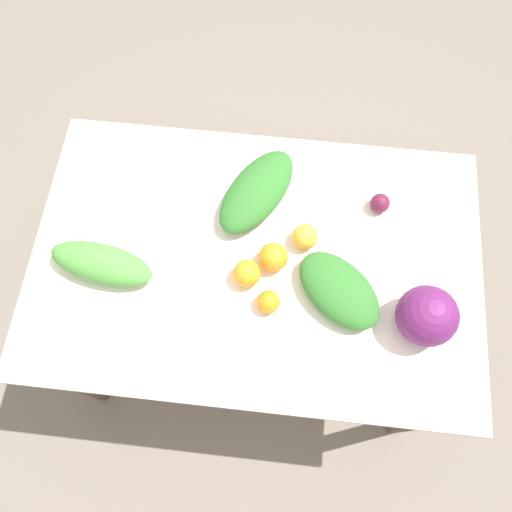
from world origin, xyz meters
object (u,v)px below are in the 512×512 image
at_px(greens_bunch_beet_tops, 339,290).
at_px(orange_2, 247,274).
at_px(beet_root, 380,203).
at_px(orange_1, 269,302).
at_px(greens_bunch_dandelion, 257,191).
at_px(orange_3, 305,237).
at_px(greens_bunch_scallion, 101,263).
at_px(cabbage_purple, 427,316).
at_px(orange_0, 273,257).

distance_m(greens_bunch_beet_tops, orange_2, 0.26).
height_order(greens_bunch_beet_tops, beet_root, greens_bunch_beet_tops).
bearing_deg(orange_1, orange_2, 133.00).
distance_m(greens_bunch_dandelion, orange_3, 0.20).
bearing_deg(greens_bunch_scallion, orange_1, -6.82).
bearing_deg(orange_3, cabbage_purple, -32.68).
height_order(greens_bunch_beet_tops, orange_1, greens_bunch_beet_tops).
height_order(beet_root, orange_0, orange_0).
bearing_deg(orange_0, greens_bunch_beet_tops, -22.32).
bearing_deg(orange_1, cabbage_purple, -1.01).
xyz_separation_m(cabbage_purple, greens_bunch_dandelion, (-0.48, 0.34, -0.04)).
bearing_deg(orange_2, orange_1, -47.00).
bearing_deg(orange_3, greens_bunch_dandelion, 140.11).
bearing_deg(orange_0, greens_bunch_dandelion, 108.70).
bearing_deg(orange_2, greens_bunch_dandelion, 89.92).
distance_m(beet_root, orange_1, 0.45).
height_order(cabbage_purple, orange_1, cabbage_purple).
distance_m(greens_bunch_beet_tops, greens_bunch_scallion, 0.66).
bearing_deg(greens_bunch_scallion, greens_bunch_beet_tops, -0.42).
bearing_deg(orange_2, cabbage_purple, -9.46).
distance_m(orange_1, orange_3, 0.22).
bearing_deg(beet_root, cabbage_purple, -71.56).
bearing_deg(orange_2, beet_root, 35.92).
relative_size(greens_bunch_beet_tops, beet_root, 4.54).
xyz_separation_m(greens_bunch_scallion, orange_1, (0.47, -0.06, -0.01)).
distance_m(greens_bunch_scallion, beet_root, 0.82).
xyz_separation_m(greens_bunch_dandelion, orange_1, (0.07, -0.33, -0.01)).
relative_size(greens_bunch_beet_tops, orange_0, 3.17).
bearing_deg(greens_bunch_dandelion, orange_3, -39.89).
height_order(greens_bunch_beet_tops, greens_bunch_scallion, greens_bunch_scallion).
xyz_separation_m(cabbage_purple, orange_1, (-0.41, 0.01, -0.05)).
bearing_deg(cabbage_purple, greens_bunch_scallion, 175.88).
height_order(greens_bunch_beet_tops, orange_2, greens_bunch_beet_tops).
relative_size(greens_bunch_scallion, orange_1, 4.59).
bearing_deg(orange_0, orange_3, 41.26).
distance_m(cabbage_purple, orange_0, 0.44).
bearing_deg(orange_1, greens_bunch_beet_tops, 15.38).
bearing_deg(beet_root, orange_1, -131.41).
bearing_deg(orange_3, greens_bunch_beet_tops, -55.78).
relative_size(greens_bunch_dandelion, orange_1, 4.88).
bearing_deg(orange_1, orange_0, 89.65).
height_order(greens_bunch_scallion, orange_0, greens_bunch_scallion).
bearing_deg(greens_bunch_beet_tops, cabbage_purple, -14.71).
xyz_separation_m(greens_bunch_beet_tops, orange_3, (-0.10, 0.15, -0.00)).
xyz_separation_m(greens_bunch_beet_tops, greens_bunch_scallion, (-0.66, 0.00, 0.01)).
relative_size(greens_bunch_beet_tops, orange_2, 3.37).
bearing_deg(cabbage_purple, greens_bunch_beet_tops, 165.29).
bearing_deg(greens_bunch_scallion, greens_bunch_dandelion, 34.08).
distance_m(greens_bunch_dandelion, greens_bunch_beet_tops, 0.38).
relative_size(greens_bunch_scallion, orange_3, 3.97).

